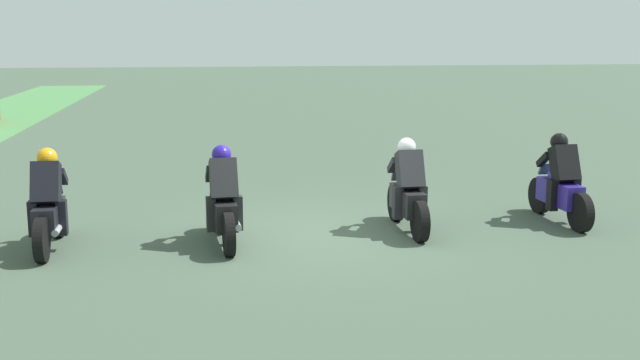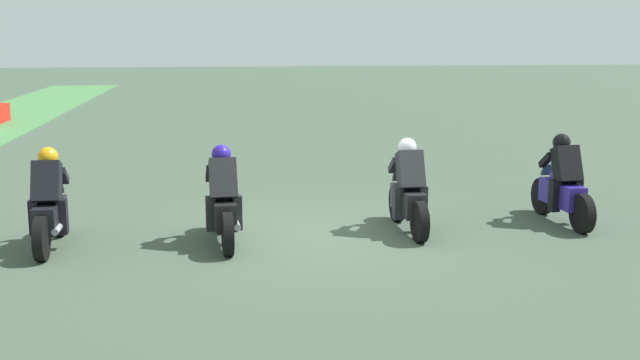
# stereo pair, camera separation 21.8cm
# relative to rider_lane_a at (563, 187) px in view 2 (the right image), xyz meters

# --- Properties ---
(ground_plane) EXTENTS (120.00, 120.00, 0.00)m
(ground_plane) POSITION_rel_rider_lane_a_xyz_m (-0.30, 4.19, -0.62)
(ground_plane) COLOR #425342
(rider_lane_a) EXTENTS (2.04, 0.55, 1.51)m
(rider_lane_a) POSITION_rel_rider_lane_a_xyz_m (0.00, 0.00, 0.00)
(rider_lane_a) COLOR black
(rider_lane_a) RESTS_ON ground_plane
(rider_lane_b) EXTENTS (2.04, 0.55, 1.51)m
(rider_lane_b) POSITION_rel_rider_lane_a_xyz_m (-0.22, 2.70, 0.00)
(rider_lane_b) COLOR black
(rider_lane_b) RESTS_ON ground_plane
(rider_lane_c) EXTENTS (2.04, 0.56, 1.51)m
(rider_lane_c) POSITION_rel_rider_lane_a_xyz_m (-0.62, 5.67, 0.00)
(rider_lane_c) COLOR black
(rider_lane_c) RESTS_ON ground_plane
(rider_lane_d) EXTENTS (2.04, 0.54, 1.51)m
(rider_lane_d) POSITION_rel_rider_lane_a_xyz_m (-0.57, 8.23, 0.00)
(rider_lane_d) COLOR black
(rider_lane_d) RESTS_ON ground_plane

